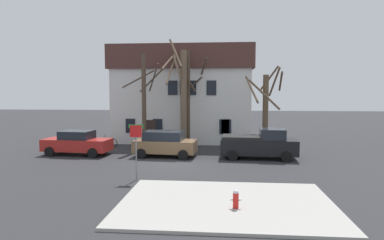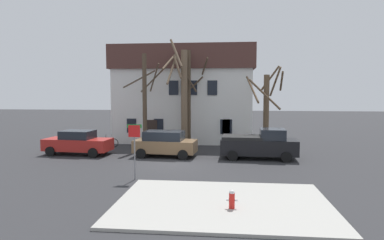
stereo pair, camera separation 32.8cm
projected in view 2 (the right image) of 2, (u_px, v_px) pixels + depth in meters
name	position (u px, v px, depth m)	size (l,w,h in m)	color
ground_plane	(172.00, 164.00, 21.41)	(120.00, 120.00, 0.00)	#2D2D30
sidewalk_slab	(223.00, 203.00, 13.61)	(8.44, 6.05, 0.12)	#A8A59E
building_main	(185.00, 93.00, 31.99)	(12.43, 7.54, 8.46)	white
tree_bare_near	(145.00, 99.00, 26.54)	(3.53, 2.14, 7.39)	#4C3D2D
tree_bare_mid	(183.00, 94.00, 26.85)	(1.91, 2.80, 8.56)	brown
tree_bare_far	(189.00, 97.00, 27.56)	(2.15, 2.57, 7.77)	#4C3D2D
tree_bare_end	(267.00, 107.00, 25.68)	(2.77, 2.54, 6.45)	brown
car_red_sedan	(78.00, 143.00, 24.40)	(4.83, 2.34, 1.73)	#AD231E
car_brown_wagon	(165.00, 143.00, 23.64)	(4.38, 2.41, 1.78)	brown
pickup_truck_black	(259.00, 144.00, 22.92)	(5.09, 2.46, 2.03)	black
fire_hydrant	(232.00, 199.00, 12.84)	(0.42, 0.22, 0.71)	red
street_sign_pole	(134.00, 141.00, 17.33)	(0.76, 0.07, 2.84)	slate
bicycle_leaning	(108.00, 143.00, 27.76)	(1.75, 0.23, 1.03)	black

